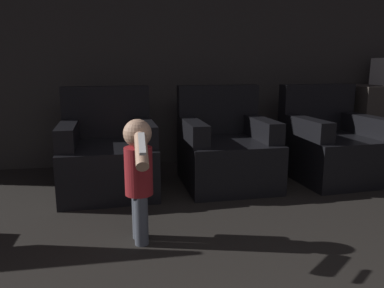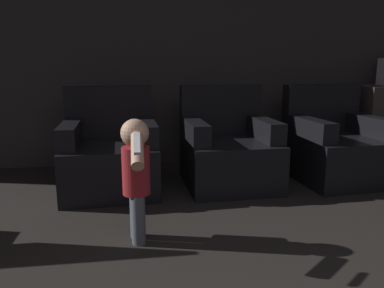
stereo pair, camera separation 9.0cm
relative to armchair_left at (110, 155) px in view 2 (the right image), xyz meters
name	(u,v)px [view 2 (the right image)]	position (x,y,z in m)	size (l,w,h in m)	color
wall_back	(186,54)	(0.86, 0.93, 0.97)	(8.40, 0.05, 2.60)	#33302D
armchair_left	(110,155)	(0.00, 0.00, 0.00)	(0.90, 0.95, 0.97)	black
armchair_middle	(228,151)	(1.15, 0.00, 0.00)	(0.88, 0.94, 0.97)	black
armchair_right	(335,147)	(2.30, 0.00, 0.00)	(0.93, 0.98, 0.97)	black
person_toddler	(136,171)	(0.25, -1.16, 0.16)	(0.18, 0.58, 0.84)	#474C56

